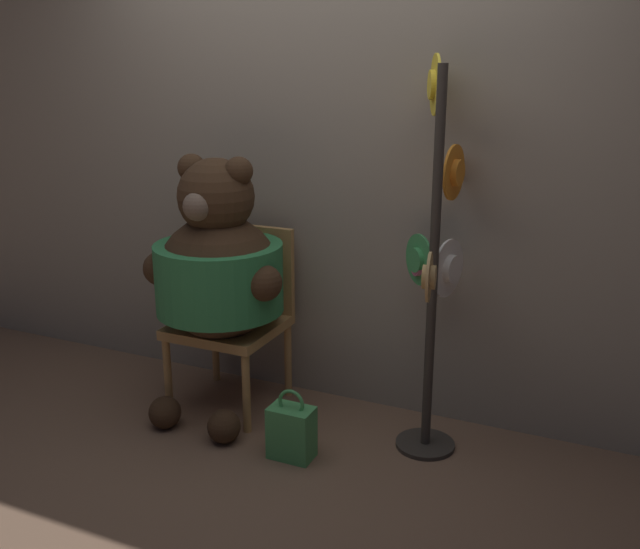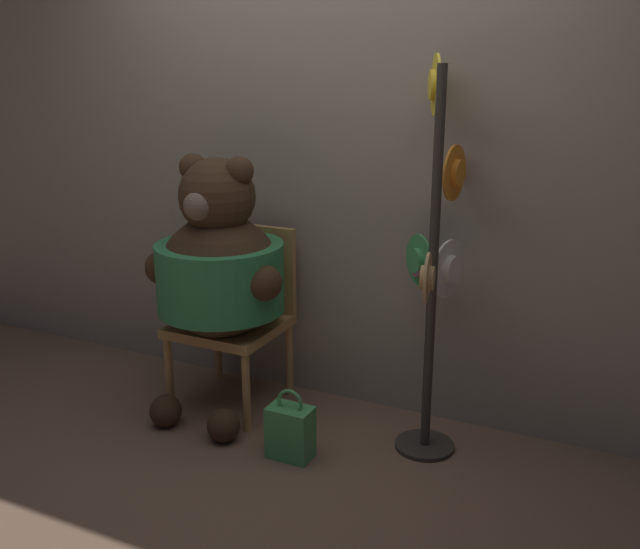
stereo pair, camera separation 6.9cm
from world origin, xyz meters
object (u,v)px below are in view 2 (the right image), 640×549
(chair, at_px, (238,309))
(handbag_on_ground, at_px, (290,431))
(hat_display_rack, at_px, (434,256))
(teddy_bear, at_px, (219,269))

(chair, distance_m, handbag_on_ground, 0.78)
(hat_display_rack, bearing_deg, teddy_bear, -171.72)
(teddy_bear, height_order, hat_display_rack, hat_display_rack)
(chair, distance_m, teddy_bear, 0.31)
(hat_display_rack, distance_m, handbag_on_ground, 1.03)
(teddy_bear, relative_size, handbag_on_ground, 3.91)
(chair, relative_size, teddy_bear, 0.70)
(hat_display_rack, height_order, handbag_on_ground, hat_display_rack)
(chair, xyz_separation_m, hat_display_rack, (1.06, -0.02, 0.42))
(teddy_bear, xyz_separation_m, handbag_on_ground, (0.53, -0.26, -0.64))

